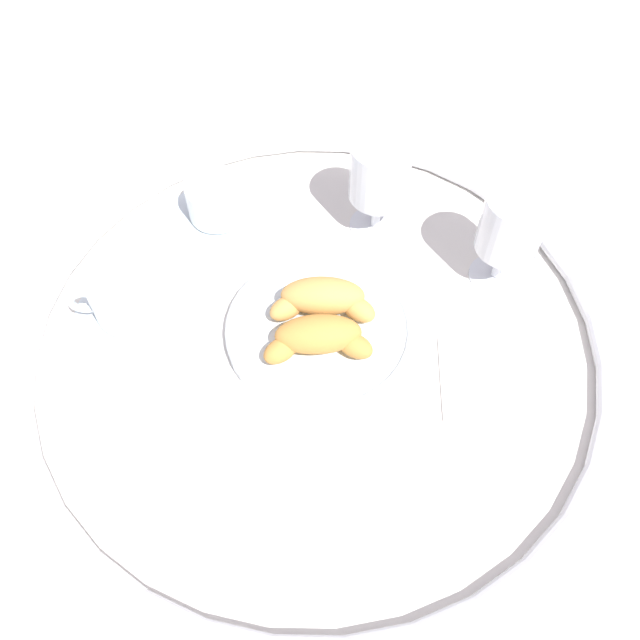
{
  "coord_description": "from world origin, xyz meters",
  "views": [
    {
      "loc": [
        0.12,
        0.43,
        0.72
      ],
      "look_at": [
        -0.01,
        -0.01,
        0.03
      ],
      "focal_mm": 39.81,
      "sensor_mm": 36.0,
      "label": 1
    }
  ],
  "objects_px": {
    "pastry_plate": "(320,329)",
    "folded_napkin": "(488,379)",
    "croissant_small": "(317,338)",
    "coffee_cup_far": "(217,203)",
    "juice_glass_right": "(511,227)",
    "coffee_cup_near": "(124,304)",
    "croissant_large": "(323,299)",
    "juice_glass_left": "(380,176)"
  },
  "relations": [
    {
      "from": "pastry_plate",
      "to": "coffee_cup_far",
      "type": "bearing_deg",
      "value": -69.87
    },
    {
      "from": "croissant_small",
      "to": "juice_glass_left",
      "type": "relative_size",
      "value": 0.96
    },
    {
      "from": "juice_glass_right",
      "to": "juice_glass_left",
      "type": "bearing_deg",
      "value": -45.5
    },
    {
      "from": "juice_glass_right",
      "to": "folded_napkin",
      "type": "height_order",
      "value": "juice_glass_right"
    },
    {
      "from": "pastry_plate",
      "to": "folded_napkin",
      "type": "height_order",
      "value": "pastry_plate"
    },
    {
      "from": "croissant_small",
      "to": "juice_glass_right",
      "type": "height_order",
      "value": "juice_glass_right"
    },
    {
      "from": "croissant_large",
      "to": "coffee_cup_far",
      "type": "bearing_deg",
      "value": -65.44
    },
    {
      "from": "coffee_cup_far",
      "to": "juice_glass_right",
      "type": "relative_size",
      "value": 0.97
    },
    {
      "from": "croissant_small",
      "to": "pastry_plate",
      "type": "bearing_deg",
      "value": -111.58
    },
    {
      "from": "coffee_cup_near",
      "to": "juice_glass_right",
      "type": "distance_m",
      "value": 0.47
    },
    {
      "from": "pastry_plate",
      "to": "coffee_cup_far",
      "type": "xyz_separation_m",
      "value": [
        0.08,
        -0.22,
        0.02
      ]
    },
    {
      "from": "croissant_large",
      "to": "juice_glass_left",
      "type": "relative_size",
      "value": 0.94
    },
    {
      "from": "pastry_plate",
      "to": "coffee_cup_near",
      "type": "distance_m",
      "value": 0.24
    },
    {
      "from": "coffee_cup_far",
      "to": "folded_napkin",
      "type": "xyz_separation_m",
      "value": [
        -0.25,
        0.33,
        -0.02
      ]
    },
    {
      "from": "pastry_plate",
      "to": "folded_napkin",
      "type": "bearing_deg",
      "value": 145.98
    },
    {
      "from": "croissant_large",
      "to": "croissant_small",
      "type": "bearing_deg",
      "value": 67.6
    },
    {
      "from": "juice_glass_left",
      "to": "coffee_cup_far",
      "type": "bearing_deg",
      "value": -20.12
    },
    {
      "from": "croissant_large",
      "to": "coffee_cup_far",
      "type": "xyz_separation_m",
      "value": [
        0.09,
        -0.2,
        -0.01
      ]
    },
    {
      "from": "coffee_cup_far",
      "to": "folded_napkin",
      "type": "relative_size",
      "value": 1.24
    },
    {
      "from": "juice_glass_left",
      "to": "juice_glass_right",
      "type": "relative_size",
      "value": 1.0
    },
    {
      "from": "pastry_plate",
      "to": "juice_glass_right",
      "type": "bearing_deg",
      "value": -174.38
    },
    {
      "from": "juice_glass_left",
      "to": "juice_glass_right",
      "type": "height_order",
      "value": "same"
    },
    {
      "from": "coffee_cup_far",
      "to": "coffee_cup_near",
      "type": "bearing_deg",
      "value": 43.34
    },
    {
      "from": "coffee_cup_far",
      "to": "juice_glass_left",
      "type": "bearing_deg",
      "value": 159.88
    },
    {
      "from": "coffee_cup_near",
      "to": "folded_napkin",
      "type": "relative_size",
      "value": 1.24
    },
    {
      "from": "pastry_plate",
      "to": "folded_napkin",
      "type": "xyz_separation_m",
      "value": [
        -0.17,
        0.11,
        -0.01
      ]
    },
    {
      "from": "pastry_plate",
      "to": "croissant_large",
      "type": "relative_size",
      "value": 1.73
    },
    {
      "from": "pastry_plate",
      "to": "coffee_cup_near",
      "type": "bearing_deg",
      "value": -22.19
    },
    {
      "from": "croissant_small",
      "to": "folded_napkin",
      "type": "distance_m",
      "value": 0.2
    },
    {
      "from": "croissant_small",
      "to": "coffee_cup_far",
      "type": "xyz_separation_m",
      "value": [
        0.07,
        -0.25,
        -0.01
      ]
    },
    {
      "from": "coffee_cup_far",
      "to": "folded_napkin",
      "type": "distance_m",
      "value": 0.42
    },
    {
      "from": "croissant_small",
      "to": "juice_glass_right",
      "type": "distance_m",
      "value": 0.26
    },
    {
      "from": "pastry_plate",
      "to": "croissant_small",
      "type": "relative_size",
      "value": 1.69
    },
    {
      "from": "coffee_cup_far",
      "to": "juice_glass_left",
      "type": "distance_m",
      "value": 0.22
    },
    {
      "from": "croissant_large",
      "to": "coffee_cup_near",
      "type": "height_order",
      "value": "croissant_large"
    },
    {
      "from": "juice_glass_right",
      "to": "coffee_cup_near",
      "type": "bearing_deg",
      "value": -8.16
    },
    {
      "from": "coffee_cup_near",
      "to": "juice_glass_left",
      "type": "bearing_deg",
      "value": -170.31
    },
    {
      "from": "coffee_cup_near",
      "to": "juice_glass_left",
      "type": "relative_size",
      "value": 0.97
    },
    {
      "from": "croissant_large",
      "to": "pastry_plate",
      "type": "bearing_deg",
      "value": 66.57
    },
    {
      "from": "coffee_cup_far",
      "to": "juice_glass_right",
      "type": "height_order",
      "value": "juice_glass_right"
    },
    {
      "from": "pastry_plate",
      "to": "juice_glass_right",
      "type": "relative_size",
      "value": 1.62
    },
    {
      "from": "pastry_plate",
      "to": "coffee_cup_far",
      "type": "relative_size",
      "value": 1.67
    }
  ]
}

